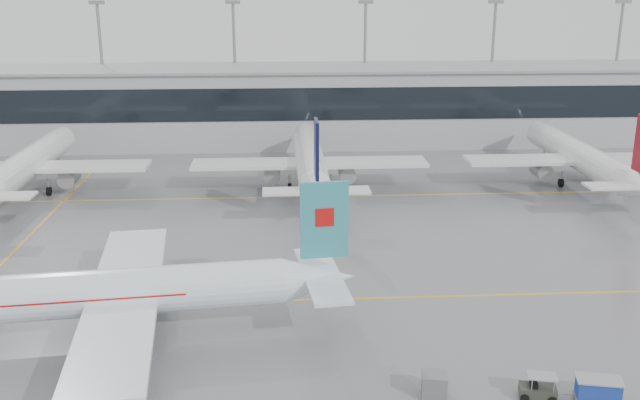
{
  "coord_description": "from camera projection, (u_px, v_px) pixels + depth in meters",
  "views": [
    {
      "loc": [
        -3.98,
        -53.99,
        24.98
      ],
      "look_at": [
        0.0,
        12.0,
        5.0
      ],
      "focal_mm": 40.0,
      "sensor_mm": 36.0,
      "label": 1
    }
  ],
  "objects": [
    {
      "name": "ground",
      "position": [
        329.0,
        299.0,
        59.05
      ],
      "size": [
        320.0,
        320.0,
        0.0
      ],
      "primitive_type": "plane",
      "color": "slate",
      "rests_on": "ground"
    },
    {
      "name": "taxi_line_main",
      "position": [
        329.0,
        299.0,
        59.04
      ],
      "size": [
        120.0,
        0.25,
        0.01
      ],
      "primitive_type": "cube",
      "color": "gold",
      "rests_on": "ground"
    },
    {
      "name": "taxi_line_north",
      "position": [
        311.0,
        197.0,
        87.71
      ],
      "size": [
        120.0,
        0.25,
        0.01
      ],
      "primitive_type": "cube",
      "color": "gold",
      "rests_on": "ground"
    },
    {
      "name": "taxi_line_cross",
      "position": [
        21.0,
        244.0,
        71.65
      ],
      "size": [
        0.25,
        60.0,
        0.01
      ],
      "primitive_type": "cube",
      "color": "gold",
      "rests_on": "ground"
    },
    {
      "name": "terminal",
      "position": [
        302.0,
        106.0,
        116.55
      ],
      "size": [
        180.0,
        15.0,
        12.0
      ],
      "primitive_type": "cube",
      "color": "#A3A2A6",
      "rests_on": "ground"
    },
    {
      "name": "terminal_glass",
      "position": [
        303.0,
        104.0,
        108.9
      ],
      "size": [
        180.0,
        0.2,
        5.0
      ],
      "primitive_type": "cube",
      "color": "black",
      "rests_on": "ground"
    },
    {
      "name": "terminal_roof",
      "position": [
        301.0,
        68.0,
        114.76
      ],
      "size": [
        182.0,
        16.0,
        0.4
      ],
      "primitive_type": "cube",
      "color": "gray",
      "rests_on": "ground"
    },
    {
      "name": "light_masts",
      "position": [
        300.0,
        57.0,
        120.16
      ],
      "size": [
        156.4,
        1.0,
        22.6
      ],
      "color": "gray",
      "rests_on": "ground"
    },
    {
      "name": "air_canada_jet",
      "position": [
        121.0,
        293.0,
        51.74
      ],
      "size": [
        36.0,
        28.79,
        11.24
      ],
      "rotation": [
        0.0,
        0.0,
        3.25
      ],
      "color": "white",
      "rests_on": "ground"
    },
    {
      "name": "parked_jet_b",
      "position": [
        28.0,
        164.0,
        88.15
      ],
      "size": [
        29.64,
        36.96,
        11.72
      ],
      "rotation": [
        0.0,
        0.0,
        1.57
      ],
      "color": "white",
      "rests_on": "ground"
    },
    {
      "name": "parked_jet_c",
      "position": [
        310.0,
        160.0,
        90.16
      ],
      "size": [
        29.64,
        36.96,
        11.72
      ],
      "rotation": [
        0.0,
        0.0,
        1.57
      ],
      "color": "white",
      "rests_on": "ground"
    },
    {
      "name": "parked_jet_d",
      "position": [
        579.0,
        157.0,
        92.18
      ],
      "size": [
        29.64,
        36.96,
        11.72
      ],
      "rotation": [
        0.0,
        0.0,
        1.57
      ],
      "color": "white",
      "rests_on": "ground"
    },
    {
      "name": "baggage_tug",
      "position": [
        538.0,
        390.0,
        44.75
      ],
      "size": [
        3.45,
        1.86,
        1.64
      ],
      "rotation": [
        0.0,
        0.0,
        -0.22
      ],
      "color": "#2D3229",
      "rests_on": "ground"
    },
    {
      "name": "baggage_cart",
      "position": [
        598.0,
        389.0,
        44.09
      ],
      "size": [
        3.02,
        2.09,
        1.71
      ],
      "rotation": [
        0.0,
        0.0,
        -0.22
      ],
      "color": "gray",
      "rests_on": "ground"
    },
    {
      "name": "gse_unit",
      "position": [
        434.0,
        385.0,
        44.96
      ],
      "size": [
        1.78,
        1.69,
        1.56
      ],
      "primitive_type": "cube",
      "rotation": [
        0.0,
        0.0,
        -0.16
      ],
      "color": "slate",
      "rests_on": "ground"
    }
  ]
}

